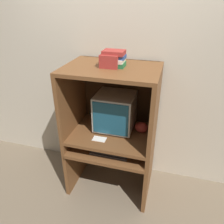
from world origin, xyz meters
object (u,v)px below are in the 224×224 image
at_px(mouse, 133,156).
at_px(book_stack, 114,58).
at_px(keyboard, 110,152).
at_px(storage_box, 110,61).
at_px(crt_monitor, 115,111).
at_px(snack_bag, 141,127).

relative_size(mouse, book_stack, 0.30).
relative_size(keyboard, storage_box, 2.32).
xyz_separation_m(crt_monitor, book_stack, (0.01, -0.07, 0.59)).
xyz_separation_m(mouse, storage_box, (-0.29, 0.17, 0.92)).
bearing_deg(book_stack, keyboard, -87.31).
distance_m(crt_monitor, keyboard, 0.44).
bearing_deg(keyboard, mouse, 0.48).
bearing_deg(mouse, crt_monitor, 135.04).
xyz_separation_m(snack_bag, book_stack, (-0.29, -0.07, 0.75)).
relative_size(crt_monitor, keyboard, 1.03).
height_order(crt_monitor, book_stack, book_stack).
xyz_separation_m(crt_monitor, keyboard, (0.02, -0.27, -0.35)).
relative_size(snack_bag, storage_box, 0.82).
bearing_deg(keyboard, book_stack, 92.69).
distance_m(snack_bag, book_stack, 0.81).
bearing_deg(storage_box, keyboard, -76.15).
height_order(crt_monitor, keyboard, crt_monitor).
relative_size(keyboard, snack_bag, 2.81).
bearing_deg(snack_bag, book_stack, -166.51).
distance_m(keyboard, storage_box, 0.94).
distance_m(mouse, snack_bag, 0.33).
bearing_deg(keyboard, snack_bag, 44.19).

